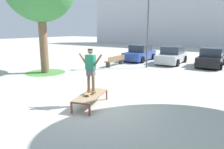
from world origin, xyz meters
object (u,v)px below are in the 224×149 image
at_px(car_blue, 140,53).
at_px(light_post, 148,17).
at_px(skateboard, 91,92).
at_px(car_silver, 172,56).
at_px(park_bench, 115,60).
at_px(skate_box, 91,96).
at_px(skater, 91,67).
at_px(car_black, 211,58).

distance_m(car_blue, light_post, 5.00).
bearing_deg(skateboard, light_post, 101.38).
bearing_deg(car_silver, park_bench, -132.10).
bearing_deg(car_blue, park_bench, -94.67).
distance_m(car_blue, car_silver, 3.13).
bearing_deg(skate_box, skater, 106.40).
distance_m(skate_box, car_silver, 12.24).
xyz_separation_m(skateboard, car_silver, (-0.87, 12.14, 0.15)).
bearing_deg(skate_box, car_silver, 94.17).
height_order(skater, car_black, skater).
bearing_deg(car_black, car_blue, -177.23).
bearing_deg(light_post, skateboard, -78.62).
height_order(skate_box, park_bench, park_bench).
bearing_deg(skater, skateboard, -78.07).
bearing_deg(car_black, skateboard, -100.27).
height_order(car_blue, light_post, light_post).
bearing_deg(skate_box, skateboard, 106.51).
relative_size(skate_box, park_bench, 0.85).
xyz_separation_m(car_silver, car_black, (3.13, 0.33, 0.00)).
bearing_deg(park_bench, skateboard, -62.62).
height_order(skate_box, car_silver, car_silver).
xyz_separation_m(skate_box, light_post, (-1.82, 9.02, 3.41)).
bearing_deg(car_black, park_bench, -147.78).
xyz_separation_m(car_black, light_post, (-4.06, -3.51, 3.13)).
xyz_separation_m(skateboard, skater, (-0.00, 0.00, 0.99)).
height_order(car_black, light_post, light_post).
relative_size(car_black, park_bench, 1.77).
xyz_separation_m(skate_box, skateboard, (-0.02, 0.07, 0.12)).
bearing_deg(car_black, light_post, -139.14).
bearing_deg(skate_box, car_black, 79.87).
relative_size(park_bench, light_post, 0.41).
xyz_separation_m(car_blue, car_black, (6.26, 0.30, 0.00)).
bearing_deg(skater, park_bench, 117.39).
relative_size(skate_box, light_post, 0.35).
xyz_separation_m(skateboard, car_black, (2.26, 12.47, 0.15)).
distance_m(car_silver, light_post, 4.56).
relative_size(car_silver, light_post, 0.73).
xyz_separation_m(skater, park_bench, (-4.31, 8.33, -1.08)).
distance_m(skateboard, car_blue, 12.81).
bearing_deg(skater, car_silver, 94.10).
bearing_deg(skater, car_blue, 108.20).
bearing_deg(car_blue, skateboard, -71.80).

